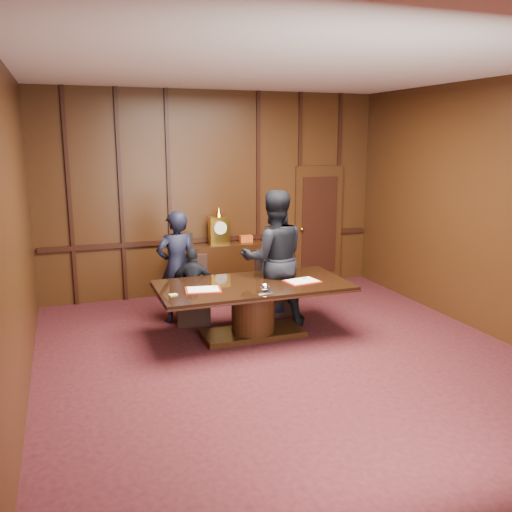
# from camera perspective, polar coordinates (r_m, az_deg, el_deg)

# --- Properties ---
(room) EXTENTS (7.00, 7.04, 3.50)m
(room) POSITION_cam_1_polar(r_m,az_deg,el_deg) (6.40, 4.25, 3.43)
(room) COLOR #330E0F
(room) RESTS_ON ground
(sideboard) EXTENTS (1.60, 0.45, 1.54)m
(sideboard) POSITION_cam_1_polar(r_m,az_deg,el_deg) (9.51, -3.86, -1.20)
(sideboard) COLOR black
(sideboard) RESTS_ON ground
(conference_table) EXTENTS (2.62, 1.32, 0.76)m
(conference_table) POSITION_cam_1_polar(r_m,az_deg,el_deg) (7.48, -0.31, -4.77)
(conference_table) COLOR black
(conference_table) RESTS_ON ground
(folder_left) EXTENTS (0.51, 0.40, 0.02)m
(folder_left) POSITION_cam_1_polar(r_m,az_deg,el_deg) (7.12, -5.59, -3.54)
(folder_left) COLOR #A91C0F
(folder_left) RESTS_ON conference_table
(folder_right) EXTENTS (0.50, 0.40, 0.02)m
(folder_right) POSITION_cam_1_polar(r_m,az_deg,el_deg) (7.52, 4.88, -2.65)
(folder_right) COLOR #A91C0F
(folder_right) RESTS_ON conference_table
(inkstand) EXTENTS (0.20, 0.14, 0.12)m
(inkstand) POSITION_cam_1_polar(r_m,az_deg,el_deg) (6.98, 0.91, -3.41)
(inkstand) COLOR white
(inkstand) RESTS_ON conference_table
(notepad) EXTENTS (0.11, 0.09, 0.01)m
(notepad) POSITION_cam_1_polar(r_m,az_deg,el_deg) (6.94, -8.72, -4.06)
(notepad) COLOR #D7BF69
(notepad) RESTS_ON conference_table
(chair_left) EXTENTS (0.55, 0.55, 0.99)m
(chair_left) POSITION_cam_1_polar(r_m,az_deg,el_deg) (8.18, -6.66, -4.93)
(chair_left) COLOR black
(chair_left) RESTS_ON ground
(chair_right) EXTENTS (0.49, 0.49, 0.99)m
(chair_right) POSITION_cam_1_polar(r_m,az_deg,el_deg) (8.54, 1.85, -4.09)
(chair_right) COLOR black
(chair_right) RESTS_ON ground
(signatory_left) EXTENTS (0.73, 0.47, 1.16)m
(signatory_left) POSITION_cam_1_polar(r_m,az_deg,el_deg) (8.02, -6.61, -3.14)
(signatory_left) COLOR black
(signatory_left) RESTS_ON ground
(signatory_right) EXTENTS (0.75, 0.60, 1.34)m
(signatory_right) POSITION_cam_1_polar(r_m,az_deg,el_deg) (8.37, 2.07, -1.74)
(signatory_right) COLOR black
(signatory_right) RESTS_ON ground
(witness_left) EXTENTS (0.66, 0.49, 1.67)m
(witness_left) POSITION_cam_1_polar(r_m,az_deg,el_deg) (8.11, -8.35, -1.14)
(witness_left) COLOR black
(witness_left) RESTS_ON ground
(witness_right) EXTENTS (1.08, 0.91, 1.99)m
(witness_right) POSITION_cam_1_polar(r_m,az_deg,el_deg) (7.85, 1.88, -0.27)
(witness_right) COLOR black
(witness_right) RESTS_ON ground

